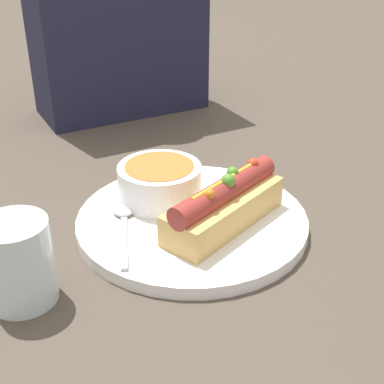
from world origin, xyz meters
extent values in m
plane|color=#4C4238|center=(0.00, 0.00, 0.00)|extent=(4.00, 4.00, 0.00)
cylinder|color=white|center=(0.00, 0.00, 0.01)|extent=(0.29, 0.29, 0.02)
cube|color=#DBAD60|center=(0.02, -0.04, 0.04)|extent=(0.18, 0.12, 0.04)
cylinder|color=#9E332D|center=(0.02, -0.04, 0.06)|extent=(0.17, 0.09, 0.03)
sphere|color=orange|center=(-0.01, -0.06, 0.08)|extent=(0.01, 0.01, 0.01)
sphere|color=#C63F1E|center=(0.08, -0.01, 0.08)|extent=(0.01, 0.01, 0.01)
sphere|color=#518C2D|center=(0.03, -0.04, 0.08)|extent=(0.02, 0.02, 0.02)
sphere|color=#518C2D|center=(0.04, -0.02, 0.08)|extent=(0.01, 0.01, 0.01)
cylinder|color=gold|center=(0.02, -0.04, 0.08)|extent=(0.12, 0.05, 0.01)
cylinder|color=white|center=(-0.02, 0.06, 0.04)|extent=(0.11, 0.11, 0.05)
cylinder|color=#C67533|center=(-0.02, 0.06, 0.06)|extent=(0.09, 0.09, 0.01)
cube|color=#B7B7BC|center=(-0.10, -0.02, 0.02)|extent=(0.05, 0.10, 0.00)
ellipsoid|color=#B7B7BC|center=(-0.07, 0.05, 0.02)|extent=(0.04, 0.05, 0.01)
cylinder|color=silver|center=(-0.22, -0.04, 0.05)|extent=(0.07, 0.07, 0.09)
cube|color=#1E1E38|center=(0.09, 0.45, 0.18)|extent=(0.31, 0.14, 0.36)
camera|label=1|loc=(-0.27, -0.51, 0.36)|focal=50.00mm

